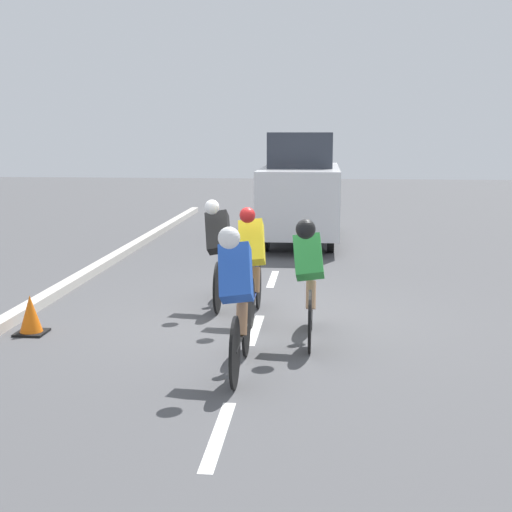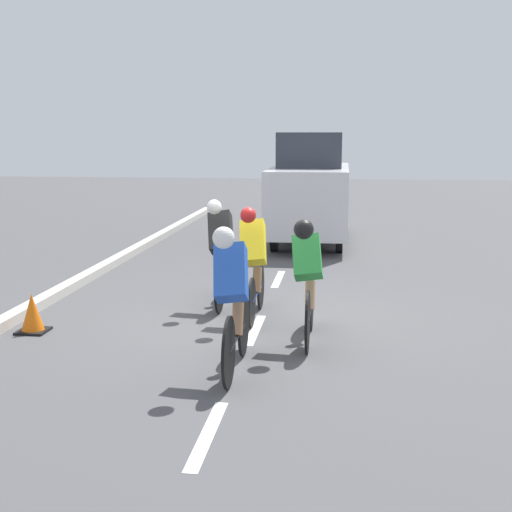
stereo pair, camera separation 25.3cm
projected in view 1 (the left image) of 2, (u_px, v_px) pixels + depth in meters
ground_plane at (258, 321)px, 9.46m from camera, size 60.00×60.00×0.00m
lane_stripe_near at (219, 434)px, 5.88m from camera, size 0.12×1.40×0.01m
lane_stripe_mid at (255, 330)px, 9.02m from camera, size 0.12×1.40×0.01m
lane_stripe_far at (273, 279)px, 12.16m from camera, size 0.12×1.40×0.01m
curb at (12, 318)px, 9.30m from camera, size 0.20×27.05×0.14m
cyclist_black at (220, 251)px, 10.17m from camera, size 0.42×1.76×1.55m
cyclist_blue at (237, 297)px, 7.27m from camera, size 0.39×1.76×1.56m
cyclist_yellow at (253, 260)px, 9.43m from camera, size 0.39×1.65×1.53m
cyclist_green at (309, 277)px, 8.37m from camera, size 0.38×1.70×1.50m
support_car at (301, 189)px, 16.21m from camera, size 1.70×4.57×2.47m
traffic_cone at (31, 315)px, 8.80m from camera, size 0.36×0.36×0.49m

